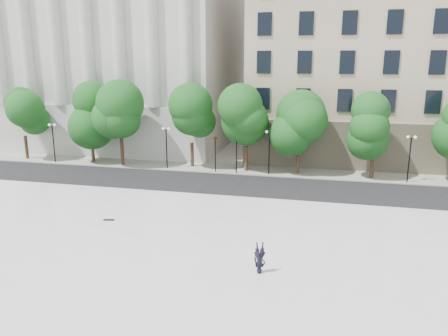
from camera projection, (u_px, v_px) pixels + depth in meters
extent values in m
plane|color=beige|center=(113.00, 282.00, 22.31)|extent=(160.00, 160.00, 0.00)
cube|color=white|center=(137.00, 253.00, 25.09)|extent=(44.00, 22.00, 0.45)
cube|color=black|center=(205.00, 185.00, 39.32)|extent=(60.00, 8.00, 0.02)
cube|color=#B4B2A6|center=(220.00, 168.00, 44.98)|extent=(60.00, 4.00, 0.12)
cube|color=silver|center=(125.00, 47.00, 59.76)|extent=(30.00, 26.00, 25.00)
cube|color=beige|center=(411.00, 63.00, 52.31)|extent=(36.00, 26.00, 21.00)
cylinder|color=black|center=(215.00, 156.00, 42.99)|extent=(0.10, 0.10, 3.50)
imported|color=black|center=(215.00, 135.00, 42.47)|extent=(0.41, 1.80, 0.72)
cylinder|color=black|center=(236.00, 157.00, 42.53)|extent=(0.10, 0.10, 3.50)
imported|color=black|center=(237.00, 136.00, 42.03)|extent=(0.37, 1.54, 0.62)
imported|color=black|center=(260.00, 269.00, 22.25)|extent=(1.03, 1.77, 0.45)
cube|color=black|center=(109.00, 220.00, 29.49)|extent=(0.73, 0.33, 0.07)
cylinder|color=#382619|center=(26.00, 148.00, 48.86)|extent=(0.36, 0.36, 2.70)
sphere|color=#154C18|center=(23.00, 115.00, 47.96)|extent=(3.63, 3.63, 3.63)
cylinder|color=#382619|center=(93.00, 150.00, 47.16)|extent=(0.36, 0.36, 2.78)
sphere|color=#154C18|center=(90.00, 116.00, 46.24)|extent=(4.25, 4.25, 4.25)
cylinder|color=#382619|center=(122.00, 151.00, 45.87)|extent=(0.36, 0.36, 3.12)
sphere|color=#154C18|center=(120.00, 111.00, 44.83)|extent=(4.44, 4.44, 4.44)
cylinder|color=#382619|center=(192.00, 155.00, 45.33)|extent=(0.36, 0.36, 2.59)
sphere|color=#154C18|center=(192.00, 122.00, 44.47)|extent=(3.83, 3.83, 3.83)
cylinder|color=#382619|center=(246.00, 159.00, 43.60)|extent=(0.36, 0.36, 2.59)
sphere|color=#154C18|center=(247.00, 124.00, 42.74)|extent=(4.08, 4.08, 4.08)
cylinder|color=#382619|center=(298.00, 160.00, 42.56)|extent=(0.36, 0.36, 2.90)
sphere|color=#154C18|center=(300.00, 120.00, 41.60)|extent=(4.53, 4.53, 4.53)
cylinder|color=#382619|center=(372.00, 166.00, 40.92)|extent=(0.36, 0.36, 2.61)
sphere|color=#154C18|center=(375.00, 128.00, 40.05)|extent=(3.69, 3.69, 3.69)
cylinder|color=black|center=(54.00, 145.00, 47.07)|extent=(0.12, 0.12, 4.06)
cube|color=black|center=(52.00, 126.00, 46.57)|extent=(0.60, 0.06, 0.06)
sphere|color=white|center=(49.00, 125.00, 46.61)|extent=(0.28, 0.28, 0.28)
sphere|color=white|center=(54.00, 125.00, 46.49)|extent=(0.28, 0.28, 0.28)
cylinder|color=black|center=(167.00, 150.00, 44.31)|extent=(0.12, 0.12, 4.10)
cube|color=black|center=(166.00, 130.00, 43.80)|extent=(0.60, 0.06, 0.06)
sphere|color=white|center=(163.00, 129.00, 43.84)|extent=(0.28, 0.28, 0.28)
sphere|color=white|center=(169.00, 129.00, 43.72)|extent=(0.28, 0.28, 0.28)
cylinder|color=black|center=(269.00, 154.00, 42.06)|extent=(0.12, 0.12, 4.18)
cube|color=black|center=(270.00, 133.00, 41.54)|extent=(0.60, 0.06, 0.06)
sphere|color=white|center=(267.00, 132.00, 41.58)|extent=(0.28, 0.28, 0.28)
sphere|color=white|center=(273.00, 132.00, 41.45)|extent=(0.28, 0.28, 0.28)
cylinder|color=black|center=(409.00, 161.00, 39.34)|extent=(0.12, 0.12, 4.17)
cube|color=black|center=(412.00, 138.00, 38.83)|extent=(0.60, 0.06, 0.06)
sphere|color=white|center=(408.00, 137.00, 38.87)|extent=(0.28, 0.28, 0.28)
sphere|color=white|center=(415.00, 137.00, 38.74)|extent=(0.28, 0.28, 0.28)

